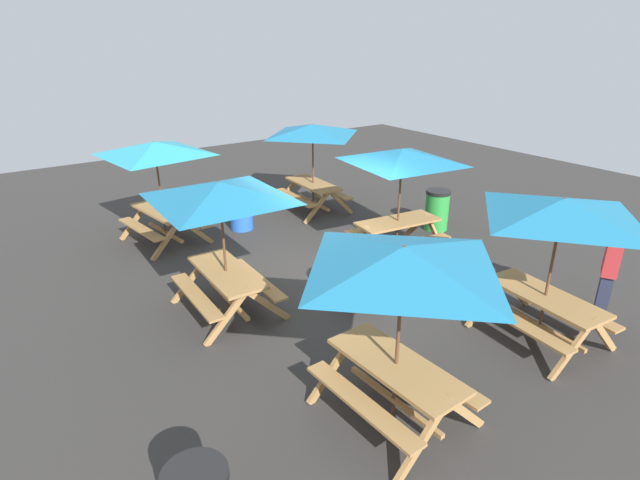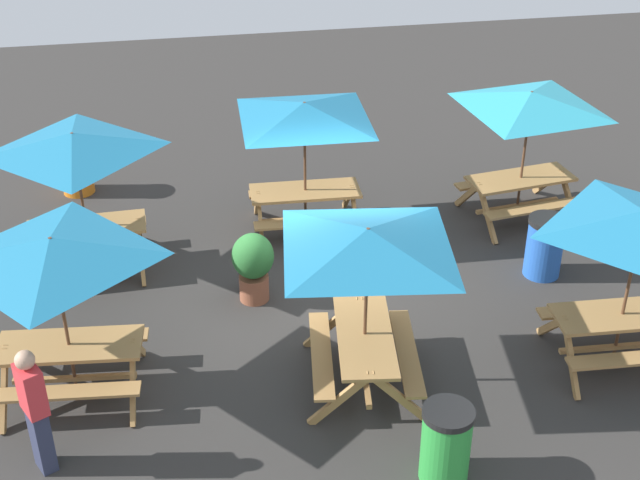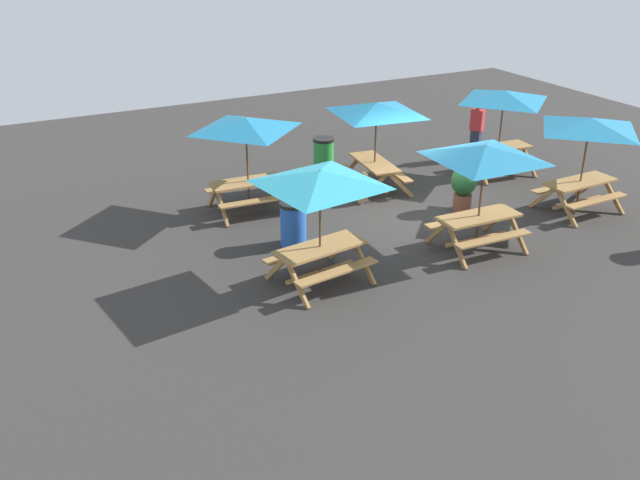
% 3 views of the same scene
% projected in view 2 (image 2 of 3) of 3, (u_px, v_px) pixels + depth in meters
% --- Properties ---
extents(ground_plane, '(25.79, 25.79, 0.00)m').
position_uv_depth(ground_plane, '(322.00, 300.00, 13.24)').
color(ground_plane, '#33302D').
rests_on(ground_plane, ground).
extents(picnic_table_0, '(2.80, 2.80, 2.34)m').
position_uv_depth(picnic_table_0, '(530.00, 110.00, 14.41)').
color(picnic_table_0, '#A87A44').
rests_on(picnic_table_0, ground).
extents(picnic_table_1, '(2.10, 2.10, 2.34)m').
position_uv_depth(picnic_table_1, '(640.00, 233.00, 11.00)').
color(picnic_table_1, '#A87A44').
rests_on(picnic_table_1, ground).
extents(picnic_table_2, '(2.06, 2.06, 2.34)m').
position_uv_depth(picnic_table_2, '(75.00, 152.00, 13.01)').
color(picnic_table_2, '#A87A44').
rests_on(picnic_table_2, ground).
extents(picnic_table_3, '(2.18, 2.18, 2.34)m').
position_uv_depth(picnic_table_3, '(54.00, 261.00, 10.44)').
color(picnic_table_3, '#A87A44').
rests_on(picnic_table_3, ground).
extents(picnic_table_4, '(2.83, 2.83, 2.34)m').
position_uv_depth(picnic_table_4, '(305.00, 121.00, 14.02)').
color(picnic_table_4, '#A87A44').
rests_on(picnic_table_4, ground).
extents(picnic_table_5, '(2.80, 2.80, 2.34)m').
position_uv_depth(picnic_table_5, '(367.00, 251.00, 10.63)').
color(picnic_table_5, '#A87A44').
rests_on(picnic_table_5, ground).
extents(trash_bin_orange, '(0.59, 0.59, 0.98)m').
position_uv_depth(trash_bin_orange, '(76.00, 167.00, 15.98)').
color(trash_bin_orange, orange).
rests_on(trash_bin_orange, ground).
extents(trash_bin_blue, '(0.59, 0.59, 0.98)m').
position_uv_depth(trash_bin_blue, '(544.00, 246.00, 13.61)').
color(trash_bin_blue, blue).
rests_on(trash_bin_blue, ground).
extents(trash_bin_green, '(0.59, 0.59, 0.98)m').
position_uv_depth(trash_bin_green, '(446.00, 444.00, 9.94)').
color(trash_bin_green, green).
rests_on(trash_bin_green, ground).
extents(potted_plant_0, '(0.62, 0.62, 1.09)m').
position_uv_depth(potted_plant_0, '(253.00, 263.00, 12.96)').
color(potted_plant_0, '#935138').
rests_on(potted_plant_0, ground).
extents(person_standing, '(0.36, 0.42, 1.67)m').
position_uv_depth(person_standing, '(35.00, 408.00, 9.86)').
color(person_standing, '#2D334C').
rests_on(person_standing, ground).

